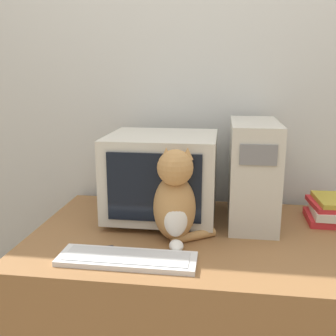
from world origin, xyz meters
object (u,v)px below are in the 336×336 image
(cat, at_px, (175,200))
(book_stack, at_px, (327,210))
(crt_monitor, at_px, (162,176))
(computer_tower, at_px, (253,172))
(pen, at_px, (92,249))
(keyboard, at_px, (127,259))

(cat, bearing_deg, book_stack, 13.77)
(crt_monitor, distance_m, computer_tower, 0.38)
(crt_monitor, xyz_separation_m, cat, (0.08, -0.23, -0.03))
(computer_tower, relative_size, book_stack, 1.91)
(crt_monitor, relative_size, pen, 3.21)
(crt_monitor, height_order, keyboard, crt_monitor)
(cat, xyz_separation_m, book_stack, (0.62, 0.29, -0.11))
(cat, relative_size, pen, 2.56)
(cat, relative_size, book_stack, 1.62)
(cat, height_order, book_stack, cat)
(keyboard, xyz_separation_m, pen, (-0.15, 0.07, -0.01))
(crt_monitor, height_order, book_stack, crt_monitor)
(computer_tower, height_order, cat, computer_tower)
(keyboard, bearing_deg, computer_tower, 46.13)
(crt_monitor, distance_m, book_stack, 0.72)
(book_stack, height_order, pen, book_stack)
(computer_tower, height_order, book_stack, computer_tower)
(keyboard, xyz_separation_m, cat, (0.14, 0.20, 0.15))
(keyboard, distance_m, cat, 0.28)
(computer_tower, relative_size, cat, 1.18)
(computer_tower, bearing_deg, keyboard, -133.87)
(book_stack, distance_m, pen, 0.99)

